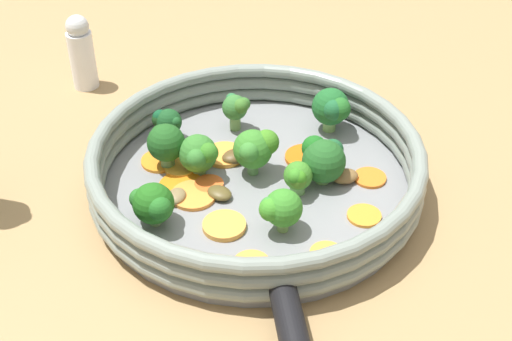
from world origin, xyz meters
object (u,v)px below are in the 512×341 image
carrot_slice_4 (251,265)px  broccoli_floret_8 (280,209)px  broccoli_floret_3 (167,121)px  carrot_slice_8 (306,157)px  salt_shaker (81,52)px  broccoli_floret_7 (323,159)px  carrot_slice_1 (224,226)px  carrot_slice_7 (160,161)px  broccoli_floret_6 (236,108)px  broccoli_floret_1 (255,149)px  skillet (256,186)px  broccoli_floret_2 (298,177)px  carrot_slice_2 (370,178)px  carrot_slice_3 (193,195)px  broccoli_floret_0 (153,204)px  mushroom_piece_3 (176,196)px  carrot_slice_10 (209,185)px  carrot_slice_6 (327,254)px  broccoli_floret_9 (165,144)px  mushroom_piece_1 (235,156)px  broccoli_floret_5 (332,108)px  carrot_slice_11 (180,169)px  carrot_slice_5 (181,186)px  mushroom_piece_2 (345,176)px  broccoli_floret_4 (198,155)px  carrot_slice_9 (364,216)px  carrot_slice_0 (224,155)px

carrot_slice_4 → broccoli_floret_8: bearing=166.2°
broccoli_floret_3 → carrot_slice_8: bearing=91.1°
salt_shaker → broccoli_floret_7: bearing=68.6°
carrot_slice_1 → carrot_slice_7: size_ratio=1.02×
broccoli_floret_6 → broccoli_floret_1: bearing=29.1°
skillet → broccoli_floret_2: broccoli_floret_2 is taller
broccoli_floret_2 → salt_shaker: size_ratio=0.37×
carrot_slice_2 → carrot_slice_3: same height
broccoli_floret_0 → carrot_slice_1: bearing=100.3°
broccoli_floret_0 → mushroom_piece_3: size_ratio=1.81×
carrot_slice_10 → broccoli_floret_8: 0.10m
carrot_slice_2 → carrot_slice_6: 0.13m
carrot_slice_6 → mushroom_piece_3: mushroom_piece_3 is taller
broccoli_floret_9 → mushroom_piece_1: bearing=114.9°
carrot_slice_3 → broccoli_floret_5: size_ratio=0.89×
carrot_slice_7 → carrot_slice_11: bearing=70.4°
carrot_slice_6 → carrot_slice_10: size_ratio=1.06×
carrot_slice_11 → broccoli_floret_8: (0.07, 0.13, 0.03)m
carrot_slice_3 → carrot_slice_6: bearing=71.1°
carrot_slice_5 → mushroom_piece_2: size_ratio=1.63×
carrot_slice_8 → carrot_slice_1: bearing=-22.5°
broccoli_floret_4 → broccoli_floret_7: 0.13m
carrot_slice_2 → carrot_slice_10: 0.17m
carrot_slice_3 → broccoli_floret_2: 0.11m
carrot_slice_4 → carrot_slice_9: (-0.10, 0.09, -0.00)m
mushroom_piece_1 → broccoli_floret_1: bearing=59.8°
skillet → carrot_slice_6: 0.13m
carrot_slice_0 → carrot_slice_1: bearing=16.8°
carrot_slice_9 → carrot_slice_10: (-0.01, -0.16, 0.00)m
broccoli_floret_2 → broccoli_floret_3: (-0.06, -0.16, 0.00)m
carrot_slice_4 → carrot_slice_5: carrot_slice_4 is taller
carrot_slice_0 → carrot_slice_9: size_ratio=1.31×
carrot_slice_6 → broccoli_floret_3: 0.25m
carrot_slice_9 → carrot_slice_10: carrot_slice_10 is taller
carrot_slice_4 → broccoli_floret_5: broccoli_floret_5 is taller
carrot_slice_7 → broccoli_floret_6: size_ratio=0.96×
carrot_slice_8 → broccoli_floret_8: bearing=-0.7°
broccoli_floret_1 → carrot_slice_8: bearing=129.1°
broccoli_floret_1 → broccoli_floret_3: 0.12m
carrot_slice_3 → mushroom_piece_2: size_ratio=1.63×
broccoli_floret_1 → broccoli_floret_6: broccoli_floret_1 is taller
carrot_slice_4 → broccoli_floret_5: (-0.24, 0.03, 0.03)m
carrot_slice_2 → broccoli_floret_4: size_ratio=0.73×
carrot_slice_7 → broccoli_floret_0: broccoli_floret_0 is taller
carrot_slice_1 → broccoli_floret_0: (0.01, -0.07, 0.02)m
skillet → mushroom_piece_3: mushroom_piece_3 is taller
carrot_slice_2 → broccoli_floret_1: broccoli_floret_1 is taller
broccoli_floret_5 → broccoli_floret_8: broccoli_floret_5 is taller
carrot_slice_11 → carrot_slice_3: bearing=36.6°
carrot_slice_10 → broccoli_floret_6: bearing=-179.1°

